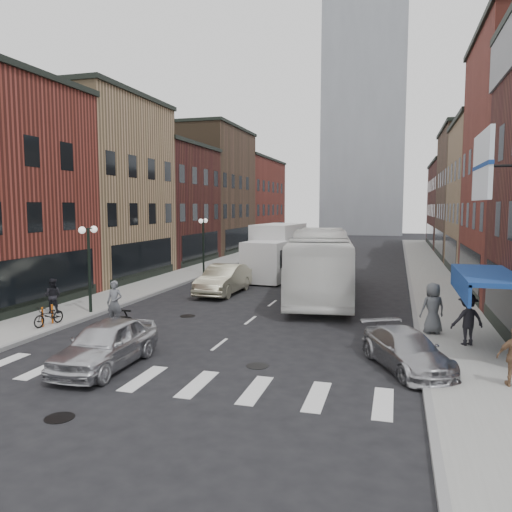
{
  "coord_description": "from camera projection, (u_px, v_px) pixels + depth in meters",
  "views": [
    {
      "loc": [
        6.12,
        -15.71,
        5.03
      ],
      "look_at": [
        -0.13,
        6.36,
        2.72
      ],
      "focal_mm": 35.0,
      "sensor_mm": 36.0,
      "label": 1
    }
  ],
  "objects": [
    {
      "name": "ground",
      "position": [
        209.0,
        352.0,
        17.2
      ],
      "size": [
        160.0,
        160.0,
        0.0
      ],
      "primitive_type": "plane",
      "color": "black",
      "rests_on": "ground"
    },
    {
      "name": "sidewalk_left",
      "position": [
        209.0,
        267.0,
        40.56
      ],
      "size": [
        3.0,
        74.0,
        0.15
      ],
      "primitive_type": "cube",
      "color": "gray",
      "rests_on": "ground"
    },
    {
      "name": "sidewalk_right",
      "position": [
        430.0,
        275.0,
        35.95
      ],
      "size": [
        3.0,
        74.0,
        0.15
      ],
      "primitive_type": "cube",
      "color": "gray",
      "rests_on": "ground"
    },
    {
      "name": "curb_left",
      "position": [
        227.0,
        268.0,
        40.16
      ],
      "size": [
        0.2,
        74.0,
        0.16
      ],
      "primitive_type": "cube",
      "color": "gray",
      "rests_on": "ground"
    },
    {
      "name": "curb_right",
      "position": [
        408.0,
        275.0,
        36.36
      ],
      "size": [
        0.2,
        74.0,
        0.16
      ],
      "primitive_type": "cube",
      "color": "gray",
      "rests_on": "ground"
    },
    {
      "name": "crosswalk_stripes",
      "position": [
        172.0,
        381.0,
        14.33
      ],
      "size": [
        12.0,
        2.2,
        0.01
      ],
      "primitive_type": "cube",
      "color": "silver",
      "rests_on": "ground"
    },
    {
      "name": "bldg_left_mid_a",
      "position": [
        77.0,
        189.0,
        34.05
      ],
      "size": [
        10.3,
        10.2,
        12.3
      ],
      "color": "#9D7D56",
      "rests_on": "ground"
    },
    {
      "name": "bldg_left_mid_b",
      "position": [
        148.0,
        204.0,
        43.72
      ],
      "size": [
        10.3,
        10.2,
        10.3
      ],
      "color": "#401816",
      "rests_on": "ground"
    },
    {
      "name": "bldg_left_far_a",
      "position": [
        196.0,
        191.0,
        54.1
      ],
      "size": [
        10.3,
        12.2,
        13.3
      ],
      "color": "#483524",
      "rests_on": "ground"
    },
    {
      "name": "bldg_left_far_b",
      "position": [
        236.0,
        201.0,
        67.6
      ],
      "size": [
        10.3,
        16.2,
        11.3
      ],
      "color": "maroon",
      "rests_on": "ground"
    },
    {
      "name": "bldg_right_far_a",
      "position": [
        498.0,
        194.0,
        46.02
      ],
      "size": [
        10.3,
        12.2,
        12.3
      ],
      "color": "#483524",
      "rests_on": "ground"
    },
    {
      "name": "bldg_right_far_b",
      "position": [
        475.0,
        205.0,
        59.53
      ],
      "size": [
        10.3,
        16.2,
        10.3
      ],
      "color": "#401816",
      "rests_on": "ground"
    },
    {
      "name": "awning_blue",
      "position": [
        482.0,
        277.0,
        16.91
      ],
      "size": [
        1.8,
        5.0,
        0.78
      ],
      "color": "navy",
      "rests_on": "ground"
    },
    {
      "name": "billboard_sign",
      "position": [
        485.0,
        168.0,
        14.74
      ],
      "size": [
        1.52,
        3.0,
        3.7
      ],
      "color": "black",
      "rests_on": "ground"
    },
    {
      "name": "distant_tower",
      "position": [
        365.0,
        94.0,
        89.36
      ],
      "size": [
        14.0,
        14.0,
        50.0
      ],
      "primitive_type": "cube",
      "color": "#9399A0",
      "rests_on": "ground"
    },
    {
      "name": "streetlamp_near",
      "position": [
        89.0,
        252.0,
        22.74
      ],
      "size": [
        0.32,
        1.22,
        4.11
      ],
      "color": "black",
      "rests_on": "ground"
    },
    {
      "name": "streetlamp_far",
      "position": [
        203.0,
        235.0,
        36.14
      ],
      "size": [
        0.32,
        1.22,
        4.11
      ],
      "color": "black",
      "rests_on": "ground"
    },
    {
      "name": "bike_rack",
      "position": [
        47.0,
        315.0,
        20.45
      ],
      "size": [
        0.08,
        0.68,
        0.8
      ],
      "color": "#D8590C",
      "rests_on": "sidewalk_left"
    },
    {
      "name": "box_truck",
      "position": [
        275.0,
        251.0,
        34.99
      ],
      "size": [
        3.08,
        8.73,
        3.72
      ],
      "rotation": [
        0.0,
        0.0,
        -0.09
      ],
      "color": "silver",
      "rests_on": "ground"
    },
    {
      "name": "motorcycle_rider",
      "position": [
        115.0,
        312.0,
        18.82
      ],
      "size": [
        0.62,
        2.19,
        2.23
      ],
      "rotation": [
        0.0,
        0.0,
        0.03
      ],
      "color": "black",
      "rests_on": "ground"
    },
    {
      "name": "transit_bus",
      "position": [
        320.0,
        263.0,
        27.71
      ],
      "size": [
        4.84,
        13.63,
        3.72
      ],
      "primitive_type": "imported",
      "rotation": [
        0.0,
        0.0,
        0.13
      ],
      "color": "white",
      "rests_on": "ground"
    },
    {
      "name": "sedan_left_near",
      "position": [
        106.0,
        344.0,
        15.51
      ],
      "size": [
        1.82,
        4.42,
        1.5
      ],
      "primitive_type": "imported",
      "rotation": [
        0.0,
        0.0,
        0.01
      ],
      "color": "silver",
      "rests_on": "ground"
    },
    {
      "name": "sedan_left_far",
      "position": [
        224.0,
        279.0,
        28.48
      ],
      "size": [
        1.93,
        5.14,
        1.67
      ],
      "primitive_type": "imported",
      "rotation": [
        0.0,
        0.0,
        -0.03
      ],
      "color": "beige",
      "rests_on": "ground"
    },
    {
      "name": "curb_car",
      "position": [
        406.0,
        350.0,
        15.38
      ],
      "size": [
        3.29,
        4.42,
        1.19
      ],
      "primitive_type": "imported",
      "rotation": [
        0.0,
        0.0,
        0.45
      ],
      "color": "#A7A7AB",
      "rests_on": "ground"
    },
    {
      "name": "parked_bicycle",
      "position": [
        49.0,
        316.0,
        20.39
      ],
      "size": [
        0.72,
        1.59,
        0.81
      ],
      "primitive_type": "imported",
      "rotation": [
        0.0,
        0.0,
        -0.12
      ],
      "color": "black",
      "rests_on": "sidewalk_left"
    },
    {
      "name": "ped_left_solo",
      "position": [
        53.0,
        296.0,
        22.74
      ],
      "size": [
        0.85,
        0.6,
        1.59
      ],
      "primitive_type": "imported",
      "rotation": [
        0.0,
        0.0,
        3.36
      ],
      "color": "black",
      "rests_on": "sidewalk_left"
    },
    {
      "name": "ped_right_a",
      "position": [
        467.0,
        319.0,
        17.5
      ],
      "size": [
        1.32,
        1.01,
        1.83
      ],
      "primitive_type": "imported",
      "rotation": [
        0.0,
        0.0,
        3.55
      ],
      "color": "black",
      "rests_on": "sidewalk_right"
    },
    {
      "name": "ped_right_c",
      "position": [
        433.0,
        308.0,
        19.07
      ],
      "size": [
        1.13,
        0.96,
        1.96
      ],
      "primitive_type": "imported",
      "rotation": [
        0.0,
        0.0,
        3.56
      ],
      "color": "#515458",
      "rests_on": "sidewalk_right"
    }
  ]
}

